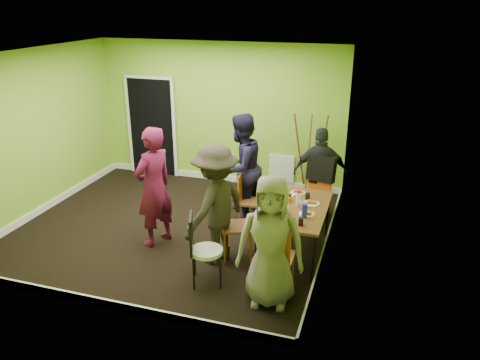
# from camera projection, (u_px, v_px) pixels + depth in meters

# --- Properties ---
(ground) EXTENTS (5.00, 5.00, 0.00)m
(ground) POSITION_uv_depth(u_px,v_px,m) (175.00, 227.00, 7.77)
(ground) COLOR black
(ground) RESTS_ON ground
(room_walls) EXTENTS (5.04, 4.54, 2.82)m
(room_walls) POSITION_uv_depth(u_px,v_px,m) (172.00, 170.00, 7.46)
(room_walls) COLOR #86BB30
(room_walls) RESTS_ON ground
(dining_table) EXTENTS (0.90, 1.50, 0.75)m
(dining_table) POSITION_uv_depth(u_px,v_px,m) (295.00, 210.00, 6.74)
(dining_table) COLOR black
(dining_table) RESTS_ON ground
(chair_left_far) EXTENTS (0.39, 0.39, 0.89)m
(chair_left_far) POSITION_uv_depth(u_px,v_px,m) (247.00, 197.00, 7.69)
(chair_left_far) COLOR #D46313
(chair_left_far) RESTS_ON ground
(chair_left_near) EXTENTS (0.56, 0.56, 1.06)m
(chair_left_near) POSITION_uv_depth(u_px,v_px,m) (231.00, 220.00, 6.67)
(chair_left_near) COLOR #D46313
(chair_left_near) RESTS_ON ground
(chair_back_end) EXTENTS (0.60, 0.66, 1.14)m
(chair_back_end) POSITION_uv_depth(u_px,v_px,m) (320.00, 175.00, 7.77)
(chair_back_end) COLOR #D46313
(chair_back_end) RESTS_ON ground
(chair_front_end) EXTENTS (0.41, 0.41, 0.98)m
(chair_front_end) POSITION_uv_depth(u_px,v_px,m) (277.00, 253.00, 5.89)
(chair_front_end) COLOR #D46313
(chair_front_end) RESTS_ON ground
(chair_bentwood) EXTENTS (0.50, 0.49, 0.98)m
(chair_bentwood) POSITION_uv_depth(u_px,v_px,m) (201.00, 246.00, 6.08)
(chair_bentwood) COLOR black
(chair_bentwood) RESTS_ON ground
(easel) EXTENTS (0.65, 0.61, 1.61)m
(easel) POSITION_uv_depth(u_px,v_px,m) (310.00, 155.00, 8.75)
(easel) COLOR brown
(easel) RESTS_ON ground
(plate_near_left) EXTENTS (0.25, 0.25, 0.01)m
(plate_near_left) POSITION_uv_depth(u_px,v_px,m) (285.00, 195.00, 7.11)
(plate_near_left) COLOR white
(plate_near_left) RESTS_ON dining_table
(plate_near_right) EXTENTS (0.27, 0.27, 0.01)m
(plate_near_right) POSITION_uv_depth(u_px,v_px,m) (271.00, 215.00, 6.44)
(plate_near_right) COLOR white
(plate_near_right) RESTS_ON dining_table
(plate_far_back) EXTENTS (0.22, 0.22, 0.01)m
(plate_far_back) POSITION_uv_depth(u_px,v_px,m) (298.00, 193.00, 7.19)
(plate_far_back) COLOR white
(plate_far_back) RESTS_ON dining_table
(plate_far_front) EXTENTS (0.23, 0.23, 0.01)m
(plate_far_front) POSITION_uv_depth(u_px,v_px,m) (286.00, 220.00, 6.30)
(plate_far_front) COLOR white
(plate_far_front) RESTS_ON dining_table
(plate_wall_back) EXTENTS (0.23, 0.23, 0.01)m
(plate_wall_back) POSITION_uv_depth(u_px,v_px,m) (312.00, 203.00, 6.82)
(plate_wall_back) COLOR white
(plate_wall_back) RESTS_ON dining_table
(plate_wall_front) EXTENTS (0.22, 0.22, 0.01)m
(plate_wall_front) POSITION_uv_depth(u_px,v_px,m) (307.00, 214.00, 6.49)
(plate_wall_front) COLOR white
(plate_wall_front) RESTS_ON dining_table
(thermos) EXTENTS (0.06, 0.06, 0.21)m
(thermos) POSITION_uv_depth(u_px,v_px,m) (298.00, 199.00, 6.73)
(thermos) COLOR white
(thermos) RESTS_ON dining_table
(blue_bottle) EXTENTS (0.08, 0.08, 0.20)m
(blue_bottle) POSITION_uv_depth(u_px,v_px,m) (304.00, 211.00, 6.37)
(blue_bottle) COLOR #1923C0
(blue_bottle) RESTS_ON dining_table
(orange_bottle) EXTENTS (0.04, 0.04, 0.08)m
(orange_bottle) POSITION_uv_depth(u_px,v_px,m) (289.00, 200.00, 6.85)
(orange_bottle) COLOR #D46313
(orange_bottle) RESTS_ON dining_table
(glass_mid) EXTENTS (0.07, 0.07, 0.09)m
(glass_mid) POSITION_uv_depth(u_px,v_px,m) (289.00, 197.00, 6.93)
(glass_mid) COLOR black
(glass_mid) RESTS_ON dining_table
(glass_back) EXTENTS (0.07, 0.07, 0.09)m
(glass_back) POSITION_uv_depth(u_px,v_px,m) (308.00, 196.00, 6.97)
(glass_back) COLOR black
(glass_back) RESTS_ON dining_table
(glass_front) EXTENTS (0.07, 0.07, 0.11)m
(glass_front) POSITION_uv_depth(u_px,v_px,m) (301.00, 222.00, 6.16)
(glass_front) COLOR black
(glass_front) RESTS_ON dining_table
(cup_a) EXTENTS (0.13, 0.13, 0.10)m
(cup_a) POSITION_uv_depth(u_px,v_px,m) (284.00, 210.00, 6.51)
(cup_a) COLOR white
(cup_a) RESTS_ON dining_table
(cup_b) EXTENTS (0.10, 0.10, 0.09)m
(cup_b) POSITION_uv_depth(u_px,v_px,m) (302.00, 204.00, 6.70)
(cup_b) COLOR white
(cup_b) RESTS_ON dining_table
(person_standing) EXTENTS (0.66, 0.79, 1.85)m
(person_standing) POSITION_uv_depth(u_px,v_px,m) (154.00, 187.00, 6.96)
(person_standing) COLOR #590F30
(person_standing) RESTS_ON ground
(person_left_far) EXTENTS (0.98, 1.09, 1.83)m
(person_left_far) POSITION_uv_depth(u_px,v_px,m) (241.00, 168.00, 7.79)
(person_left_far) COLOR #1A1433
(person_left_far) RESTS_ON ground
(person_left_near) EXTENTS (0.99, 1.28, 1.74)m
(person_left_near) POSITION_uv_depth(u_px,v_px,m) (216.00, 205.00, 6.48)
(person_left_near) COLOR #2B251C
(person_left_near) RESTS_ON ground
(person_back_end) EXTENTS (0.96, 0.52, 1.56)m
(person_back_end) POSITION_uv_depth(u_px,v_px,m) (321.00, 173.00, 7.94)
(person_back_end) COLOR black
(person_back_end) RESTS_ON ground
(person_front_end) EXTENTS (0.88, 0.63, 1.68)m
(person_front_end) POSITION_uv_depth(u_px,v_px,m) (270.00, 242.00, 5.57)
(person_front_end) COLOR gray
(person_front_end) RESTS_ON ground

